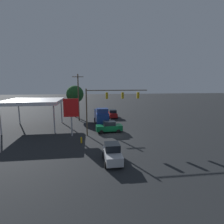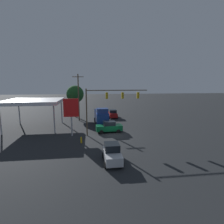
{
  "view_description": "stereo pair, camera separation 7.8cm",
  "coord_description": "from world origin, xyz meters",
  "px_view_note": "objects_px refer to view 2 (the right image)",
  "views": [
    {
      "loc": [
        3.64,
        27.14,
        8.44
      ],
      "look_at": [
        0.0,
        -2.0,
        3.42
      ],
      "focal_mm": 28.0,
      "sensor_mm": 36.0,
      "label": 1
    },
    {
      "loc": [
        3.56,
        27.15,
        8.44
      ],
      "look_at": [
        0.0,
        -2.0,
        3.42
      ],
      "focal_mm": 28.0,
      "sensor_mm": 36.0,
      "label": 2
    }
  ],
  "objects_px": {
    "price_sign": "(71,109)",
    "sedan_waiting": "(109,127)",
    "utility_pole": "(79,96)",
    "hatchback_crossing": "(112,153)",
    "street_tree": "(75,94)",
    "fire_hydrant": "(81,140)",
    "sedan_far": "(113,114)",
    "traffic_signal_assembly": "(109,100)",
    "delivery_truck": "(101,116)"
  },
  "relations": [
    {
      "from": "delivery_truck",
      "to": "utility_pole",
      "type": "bearing_deg",
      "value": -135.8
    },
    {
      "from": "utility_pole",
      "to": "street_tree",
      "type": "relative_size",
      "value": 1.32
    },
    {
      "from": "sedan_far",
      "to": "utility_pole",
      "type": "bearing_deg",
      "value": -73.07
    },
    {
      "from": "hatchback_crossing",
      "to": "sedan_waiting",
      "type": "distance_m",
      "value": 11.31
    },
    {
      "from": "price_sign",
      "to": "delivery_truck",
      "type": "distance_m",
      "value": 9.07
    },
    {
      "from": "traffic_signal_assembly",
      "to": "price_sign",
      "type": "distance_m",
      "value": 6.13
    },
    {
      "from": "hatchback_crossing",
      "to": "fire_hydrant",
      "type": "bearing_deg",
      "value": -151.59
    },
    {
      "from": "sedan_waiting",
      "to": "delivery_truck",
      "type": "bearing_deg",
      "value": -84.26
    },
    {
      "from": "utility_pole",
      "to": "price_sign",
      "type": "bearing_deg",
      "value": 87.86
    },
    {
      "from": "utility_pole",
      "to": "hatchback_crossing",
      "type": "relative_size",
      "value": 2.66
    },
    {
      "from": "sedan_waiting",
      "to": "street_tree",
      "type": "relative_size",
      "value": 0.59
    },
    {
      "from": "price_sign",
      "to": "sedan_waiting",
      "type": "bearing_deg",
      "value": -167.41
    },
    {
      "from": "utility_pole",
      "to": "sedan_waiting",
      "type": "height_order",
      "value": "utility_pole"
    },
    {
      "from": "sedan_far",
      "to": "sedan_waiting",
      "type": "bearing_deg",
      "value": -9.74
    },
    {
      "from": "price_sign",
      "to": "fire_hydrant",
      "type": "height_order",
      "value": "price_sign"
    },
    {
      "from": "utility_pole",
      "to": "price_sign",
      "type": "distance_m",
      "value": 11.48
    },
    {
      "from": "hatchback_crossing",
      "to": "delivery_truck",
      "type": "distance_m",
      "value": 16.99
    },
    {
      "from": "hatchback_crossing",
      "to": "street_tree",
      "type": "distance_m",
      "value": 26.5
    },
    {
      "from": "utility_pole",
      "to": "fire_hydrant",
      "type": "distance_m",
      "value": 15.79
    },
    {
      "from": "delivery_truck",
      "to": "street_tree",
      "type": "relative_size",
      "value": 0.9
    },
    {
      "from": "utility_pole",
      "to": "hatchback_crossing",
      "type": "height_order",
      "value": "utility_pole"
    },
    {
      "from": "hatchback_crossing",
      "to": "traffic_signal_assembly",
      "type": "bearing_deg",
      "value": 174.65
    },
    {
      "from": "delivery_truck",
      "to": "fire_hydrant",
      "type": "bearing_deg",
      "value": -20.9
    },
    {
      "from": "utility_pole",
      "to": "delivery_truck",
      "type": "bearing_deg",
      "value": 136.91
    },
    {
      "from": "fire_hydrant",
      "to": "price_sign",
      "type": "bearing_deg",
      "value": -65.33
    },
    {
      "from": "traffic_signal_assembly",
      "to": "sedan_waiting",
      "type": "xyz_separation_m",
      "value": [
        -0.1,
        -1.49,
        -4.71
      ]
    },
    {
      "from": "price_sign",
      "to": "fire_hydrant",
      "type": "bearing_deg",
      "value": 114.67
    },
    {
      "from": "fire_hydrant",
      "to": "sedan_waiting",
      "type": "bearing_deg",
      "value": -132.31
    },
    {
      "from": "sedan_far",
      "to": "sedan_waiting",
      "type": "height_order",
      "value": "same"
    },
    {
      "from": "street_tree",
      "to": "sedan_waiting",
      "type": "bearing_deg",
      "value": 115.44
    },
    {
      "from": "price_sign",
      "to": "sedan_far",
      "type": "distance_m",
      "value": 16.39
    },
    {
      "from": "hatchback_crossing",
      "to": "sedan_waiting",
      "type": "height_order",
      "value": "hatchback_crossing"
    },
    {
      "from": "delivery_truck",
      "to": "hatchback_crossing",
      "type": "bearing_deg",
      "value": -2.31
    },
    {
      "from": "sedan_far",
      "to": "street_tree",
      "type": "xyz_separation_m",
      "value": [
        8.95,
        -1.75,
        4.64
      ]
    },
    {
      "from": "traffic_signal_assembly",
      "to": "sedan_waiting",
      "type": "height_order",
      "value": "traffic_signal_assembly"
    },
    {
      "from": "traffic_signal_assembly",
      "to": "price_sign",
      "type": "relative_size",
      "value": 1.64
    },
    {
      "from": "utility_pole",
      "to": "street_tree",
      "type": "distance_m",
      "value": 4.23
    },
    {
      "from": "traffic_signal_assembly",
      "to": "utility_pole",
      "type": "height_order",
      "value": "utility_pole"
    },
    {
      "from": "traffic_signal_assembly",
      "to": "street_tree",
      "type": "height_order",
      "value": "street_tree"
    },
    {
      "from": "sedan_far",
      "to": "street_tree",
      "type": "relative_size",
      "value": 0.57
    },
    {
      "from": "delivery_truck",
      "to": "sedan_waiting",
      "type": "distance_m",
      "value": 5.82
    },
    {
      "from": "sedan_far",
      "to": "traffic_signal_assembly",
      "type": "bearing_deg",
      "value": -9.07
    },
    {
      "from": "utility_pole",
      "to": "sedan_waiting",
      "type": "xyz_separation_m",
      "value": [
        -5.64,
        10.06,
        -4.43
      ]
    },
    {
      "from": "price_sign",
      "to": "hatchback_crossing",
      "type": "distance_m",
      "value": 11.69
    },
    {
      "from": "utility_pole",
      "to": "traffic_signal_assembly",
      "type": "bearing_deg",
      "value": 115.63
    },
    {
      "from": "sedan_waiting",
      "to": "fire_hydrant",
      "type": "relative_size",
      "value": 5.13
    },
    {
      "from": "fire_hydrant",
      "to": "delivery_truck",
      "type": "bearing_deg",
      "value": -108.18
    },
    {
      "from": "price_sign",
      "to": "sedan_far",
      "type": "relative_size",
      "value": 1.35
    },
    {
      "from": "utility_pole",
      "to": "fire_hydrant",
      "type": "xyz_separation_m",
      "value": [
        -1.19,
        14.95,
        -4.94
      ]
    },
    {
      "from": "sedan_far",
      "to": "sedan_waiting",
      "type": "distance_m",
      "value": 12.59
    }
  ]
}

